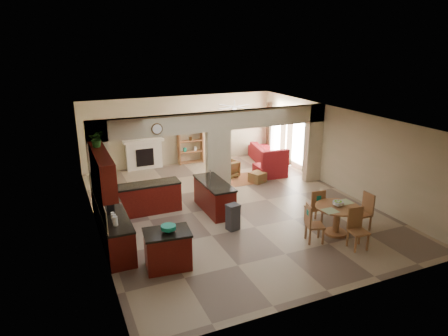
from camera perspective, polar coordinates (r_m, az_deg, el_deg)
name	(u,v)px	position (r m, az deg, el deg)	size (l,w,h in m)	color
floor	(231,206)	(12.49, 0.98, -5.43)	(10.00, 10.00, 0.00)	gray
ceiling	(231,117)	(11.67, 1.05, 7.30)	(10.00, 10.00, 0.00)	white
wall_back	(181,130)	(16.54, -6.22, 5.40)	(8.00, 8.00, 0.00)	#C9B493
wall_front	(339,233)	(8.05, 16.12, -8.97)	(8.00, 8.00, 0.00)	#C9B493
wall_left	(93,181)	(11.04, -18.24, -1.76)	(10.00, 10.00, 0.00)	#C9B493
wall_right	(338,149)	(14.08, 16.01, 2.60)	(10.00, 10.00, 0.00)	#C9B493
partition_left_pier	(100,169)	(12.02, -17.33, -0.10)	(0.60, 0.25, 2.80)	#C9B493
partition_center_pier	(218,164)	(12.97, -0.83, 0.64)	(0.80, 0.25, 2.20)	#C9B493
partition_right_pier	(313,143)	(14.66, 12.65, 3.46)	(0.60, 0.25, 2.80)	#C9B493
partition_header	(218,121)	(12.63, -0.86, 6.72)	(8.00, 0.25, 0.60)	#C9B493
kitchen_counter	(126,212)	(11.23, -13.88, -6.18)	(2.52, 3.29, 1.48)	#3D0807
upper_cabinets	(102,170)	(10.14, -17.04, -0.27)	(0.35, 2.40, 0.90)	#3D0807
peninsula	(214,196)	(12.00, -1.40, -4.07)	(0.70, 1.85, 0.91)	#3D0807
wall_clock	(157,129)	(11.88, -9.54, 5.52)	(0.34, 0.34, 0.03)	#53391B
rug	(237,180)	(14.73, 1.84, -1.71)	(1.60, 1.30, 0.01)	#975B37
fireplace	(144,154)	(16.18, -11.36, 2.00)	(1.60, 0.35, 1.20)	#F0E4D0
shelving_unit	(190,142)	(16.59, -4.82, 3.70)	(1.00, 0.32, 1.80)	brown
window_a	(299,140)	(15.89, 10.66, 3.94)	(0.02, 0.90, 1.90)	white
window_b	(277,131)	(17.28, 7.53, 5.21)	(0.02, 0.90, 1.90)	white
glazed_door	(287,139)	(16.62, 9.01, 4.10)	(0.02, 0.70, 2.10)	white
drape_a_left	(307,144)	(15.39, 11.78, 3.42)	(0.10, 0.28, 2.30)	#441C1B
drape_a_right	(290,137)	(16.36, 9.38, 4.40)	(0.10, 0.28, 2.30)	#441C1B
drape_b_left	(283,134)	(16.77, 8.46, 4.78)	(0.10, 0.28, 2.30)	#441C1B
drape_b_right	(269,129)	(17.77, 6.42, 5.60)	(0.10, 0.28, 2.30)	#441C1B
ceiling_fan	(234,107)	(15.02, 1.50, 8.74)	(1.00, 1.00, 0.10)	white
kitchen_island	(168,249)	(9.23, -8.05, -11.44)	(1.10, 0.84, 0.89)	#3D0807
teal_bowl	(168,229)	(8.97, -7.94, -8.58)	(0.33, 0.33, 0.16)	#13876C
trash_can	(233,218)	(10.88, 1.28, -7.16)	(0.32, 0.27, 0.67)	#303033
dining_table	(337,216)	(10.98, 15.83, -6.58)	(1.16, 1.16, 0.79)	brown
fruit_bowl	(338,203)	(10.86, 15.97, -4.89)	(0.28, 0.28, 0.15)	#73BC28
sofa	(267,154)	(16.85, 6.10, 1.97)	(0.95, 2.43, 0.71)	maroon
chaise	(270,170)	(15.21, 6.59, -0.34)	(1.08, 0.89, 0.43)	maroon
armchair	(228,169)	(14.97, 0.54, -0.11)	(0.68, 0.70, 0.64)	maroon
ottoman	(257,177)	(14.53, 4.80, -1.32)	(0.50, 0.50, 0.36)	maroon
plant	(97,139)	(10.47, -17.72, 4.00)	(0.38, 0.33, 0.43)	#165316
chair_north	(316,205)	(11.41, 12.99, -5.23)	(0.46, 0.46, 1.02)	brown
chair_east	(365,210)	(11.47, 19.44, -5.69)	(0.43, 0.42, 1.02)	brown
chair_south	(357,226)	(10.45, 18.45, -7.93)	(0.47, 0.47, 1.02)	brown
chair_west	(312,222)	(10.40, 12.45, -7.53)	(0.53, 0.53, 1.02)	brown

